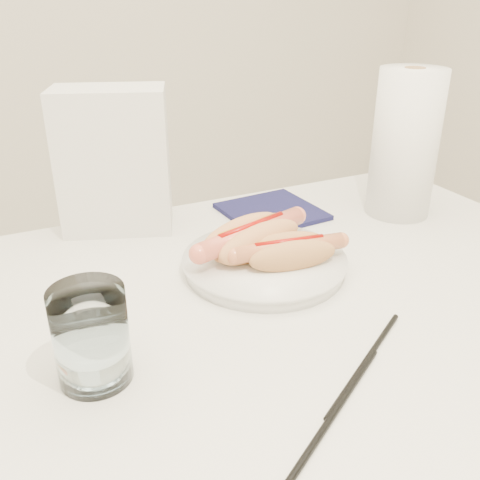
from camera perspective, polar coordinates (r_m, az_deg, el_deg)
name	(u,v)px	position (r m, az deg, el deg)	size (l,w,h in m)	color
table	(238,355)	(0.74, -0.22, -12.12)	(1.20, 0.80, 0.75)	silver
plate	(264,265)	(0.81, 2.60, -2.65)	(0.24, 0.24, 0.02)	white
hotdog_left	(252,238)	(0.80, 1.24, 0.16)	(0.20, 0.12, 0.05)	#E2965A
hotdog_right	(289,252)	(0.78, 5.21, -1.28)	(0.17, 0.08, 0.05)	tan
water_glass	(91,336)	(0.60, -15.50, -9.75)	(0.08, 0.08, 0.11)	white
chopstick_near	(333,414)	(0.57, 9.87, -17.75)	(0.01, 0.01, 0.24)	black
chopstick_far	(366,361)	(0.64, 13.19, -12.41)	(0.01, 0.01, 0.22)	black
napkin_box	(114,161)	(0.94, -13.21, 8.16)	(0.18, 0.10, 0.24)	silver
navy_napkin	(272,211)	(1.01, 3.36, 3.04)	(0.16, 0.16, 0.01)	#12123B
paper_towel_roll	(405,144)	(1.02, 17.09, 9.69)	(0.12, 0.12, 0.26)	white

